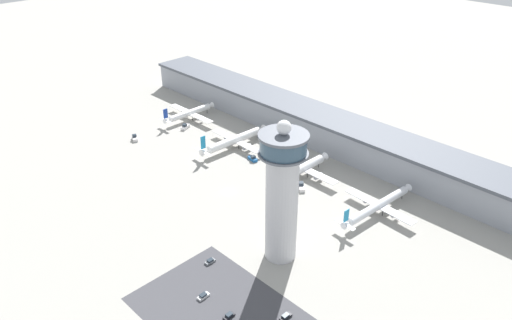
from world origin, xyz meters
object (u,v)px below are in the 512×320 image
object	(u,v)px
control_tower	(282,191)
airplane_gate_bravo	(235,140)
car_blue_compact	(286,317)
car_red_hatchback	(210,261)
airplane_gate_charlie	(303,168)
service_truck_water	(185,127)
airplane_gate_delta	(378,206)
car_white_wagon	(203,296)
airplane_gate_alpha	(190,113)
service_truck_catering	(301,187)
service_truck_baggage	(135,138)
car_maroon_suv	(229,316)
service_truck_fuel	(253,159)

from	to	relation	value
control_tower	airplane_gate_bravo	size ratio (longest dim) A/B	1.27
car_blue_compact	car_red_hatchback	distance (m)	37.87
airplane_gate_bravo	car_red_hatchback	size ratio (longest dim) A/B	10.77
airplane_gate_charlie	service_truck_water	world-z (taller)	airplane_gate_charlie
airplane_gate_delta	car_white_wagon	size ratio (longest dim) A/B	10.20
airplane_gate_alpha	car_blue_compact	distance (m)	164.06
airplane_gate_bravo	car_blue_compact	distance (m)	122.07
service_truck_catering	service_truck_baggage	xyz separation A→B (m)	(-96.94, -26.96, 0.05)
control_tower	car_red_hatchback	xyz separation A→B (m)	(-15.08, -21.78, -27.76)
airplane_gate_delta	service_truck_baggage	size ratio (longest dim) A/B	7.25
car_maroon_suv	car_red_hatchback	xyz separation A→B (m)	(-24.83, 12.87, -0.02)
airplane_gate_charlie	car_blue_compact	world-z (taller)	airplane_gate_charlie
airplane_gate_alpha	car_maroon_suv	xyz separation A→B (m)	(132.82, -87.75, -3.56)
car_blue_compact	service_truck_fuel	bearing A→B (deg)	141.48
control_tower	car_blue_compact	world-z (taller)	control_tower
service_truck_catering	car_blue_compact	world-z (taller)	service_truck_catering
car_maroon_suv	car_red_hatchback	size ratio (longest dim) A/B	0.99
airplane_gate_alpha	airplane_gate_delta	distance (m)	133.71
airplane_gate_bravo	service_truck_baggage	size ratio (longest dim) A/B	7.07
car_blue_compact	service_truck_water	bearing A→B (deg)	154.67
airplane_gate_alpha	service_truck_fuel	xyz separation A→B (m)	(62.77, -8.85, -3.17)
car_white_wagon	service_truck_water	bearing A→B (deg)	145.05
service_truck_fuel	car_maroon_suv	bearing A→B (deg)	-48.40
car_maroon_suv	car_blue_compact	bearing A→B (deg)	44.34
service_truck_water	car_maroon_suv	size ratio (longest dim) A/B	1.72
service_truck_water	car_maroon_suv	world-z (taller)	service_truck_water
airplane_gate_charlie	car_white_wagon	size ratio (longest dim) A/B	8.71
airplane_gate_bravo	service_truck_baggage	distance (m)	55.92
service_truck_catering	airplane_gate_alpha	bearing A→B (deg)	173.12
control_tower	car_blue_compact	bearing A→B (deg)	-43.86
control_tower	service_truck_baggage	bearing A→B (deg)	173.30
airplane_gate_charlie	airplane_gate_alpha	bearing A→B (deg)	178.43
service_truck_baggage	car_red_hatchback	distance (m)	113.14
airplane_gate_delta	car_white_wagon	distance (m)	85.19
airplane_gate_delta	service_truck_fuel	bearing A→B (deg)	-176.06
service_truck_baggage	car_maroon_suv	distance (m)	140.84
car_white_wagon	car_red_hatchback	bearing A→B (deg)	132.71
car_blue_compact	car_red_hatchback	size ratio (longest dim) A/B	1.11
control_tower	service_truck_fuel	world-z (taller)	control_tower
service_truck_catering	car_blue_compact	bearing A→B (deg)	-52.71
airplane_gate_charlie	service_truck_baggage	size ratio (longest dim) A/B	6.19
control_tower	car_white_wagon	size ratio (longest dim) A/B	12.61
airplane_gate_delta	service_truck_catering	xyz separation A→B (m)	(-35.93, -7.83, -3.04)
service_truck_water	car_blue_compact	xyz separation A→B (m)	(137.49, -65.09, -0.48)
service_truck_baggage	service_truck_fuel	bearing A→B (deg)	25.75
control_tower	car_blue_compact	xyz separation A→B (m)	(22.79, -21.90, -27.73)
service_truck_baggage	airplane_gate_bravo	bearing A→B (deg)	36.59
airplane_gate_alpha	car_blue_compact	world-z (taller)	airplane_gate_alpha
airplane_gate_alpha	airplane_gate_charlie	distance (m)	90.74
service_truck_catering	service_truck_baggage	distance (m)	100.62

